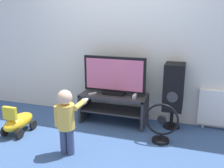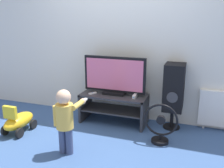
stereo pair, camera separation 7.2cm
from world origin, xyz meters
name	(u,v)px [view 1 (the left image)]	position (x,y,z in m)	size (l,w,h in m)	color
ground_plane	(109,128)	(0.00, 0.00, 0.00)	(16.00, 16.00, 0.00)	#38568C
wall_back	(120,37)	(0.00, 0.54, 1.30)	(10.00, 0.06, 2.60)	silver
tv_stand	(114,104)	(0.00, 0.23, 0.30)	(1.01, 0.46, 0.45)	#2D2D33
television	(114,76)	(0.00, 0.25, 0.74)	(0.95, 0.20, 0.58)	black
game_console	(135,96)	(0.34, 0.19, 0.48)	(0.04, 0.16, 0.05)	white
remote_primary	(92,93)	(-0.32, 0.14, 0.47)	(0.10, 0.13, 0.03)	white
child	(66,117)	(-0.25, -0.82, 0.47)	(0.31, 0.46, 0.80)	#3F4C72
speaker_tower	(174,88)	(0.87, 0.32, 0.61)	(0.28, 0.34, 0.97)	black
floor_fan	(161,125)	(0.78, -0.19, 0.24)	(0.44, 0.23, 0.54)	black
ride_on_toy	(18,122)	(-1.17, -0.55, 0.17)	(0.29, 0.55, 0.44)	gold
radiator	(220,108)	(1.54, 0.47, 0.32)	(0.60, 0.08, 0.59)	white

